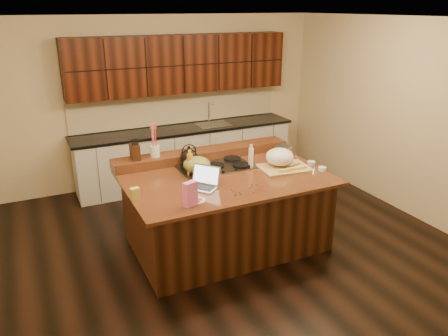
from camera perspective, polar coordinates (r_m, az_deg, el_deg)
name	(u,v)px	position (r m, az deg, el deg)	size (l,w,h in m)	color
room	(226,141)	(5.06, 0.24, 3.53)	(5.52, 5.02, 2.72)	black
island	(226,210)	(5.39, 0.23, -5.51)	(2.40, 1.60, 0.92)	black
back_ledge	(203,154)	(5.79, -2.75, 1.85)	(2.40, 0.30, 0.12)	black
cooktop	(215,166)	(5.46, -1.12, 0.20)	(0.92, 0.52, 0.05)	gray
back_counter	(184,124)	(7.25, -5.23, 5.68)	(3.70, 0.66, 2.40)	silver
kettle	(189,157)	(5.42, -4.59, 1.44)	(0.22, 0.22, 0.20)	black
green_bowl	(197,164)	(5.19, -3.56, 0.49)	(0.33, 0.33, 0.18)	olive
laptop	(204,182)	(4.87, -2.68, -1.79)	(0.41, 0.43, 0.23)	#B7B7BC
oil_bottle	(190,165)	(5.17, -4.46, 0.39)	(0.07, 0.07, 0.27)	orange
vinegar_bottle	(251,158)	(5.44, 3.54, 1.32)	(0.06, 0.06, 0.25)	silver
wooden_tray	(281,159)	(5.47, 7.44, 1.12)	(0.65, 0.51, 0.25)	tan
ramekin_a	(322,169)	(5.50, 12.72, -0.09)	(0.10, 0.10, 0.04)	white
ramekin_b	(311,163)	(5.66, 11.34, 0.64)	(0.10, 0.10, 0.04)	white
ramekin_c	(277,154)	(5.93, 6.90, 1.81)	(0.10, 0.10, 0.04)	white
strainer_bowl	(283,150)	(6.05, 7.75, 2.36)	(0.24, 0.24, 0.09)	#996B3F
kitchen_timer	(314,170)	(5.40, 11.70, -0.25)	(0.08, 0.08, 0.07)	silver
pink_bag	(190,194)	(4.40, -4.44, -3.40)	(0.14, 0.07, 0.26)	pink
candy_plate	(197,201)	(4.55, -3.57, -4.27)	(0.18, 0.18, 0.01)	white
package_box	(135,194)	(4.65, -11.55, -3.31)	(0.09, 0.06, 0.13)	gold
utensil_crock	(155,151)	(5.54, -9.01, 2.18)	(0.12, 0.12, 0.14)	white
knife_block	(135,152)	(5.47, -11.56, 2.09)	(0.10, 0.16, 0.20)	black
gumdrop_0	(232,190)	(4.79, 1.02, -2.84)	(0.02, 0.02, 0.02)	red
gumdrop_1	(254,192)	(4.74, 3.89, -3.14)	(0.02, 0.02, 0.02)	#198C26
gumdrop_2	(252,184)	(4.94, 3.66, -2.14)	(0.02, 0.02, 0.02)	red
gumdrop_3	(235,195)	(4.66, 1.48, -3.53)	(0.02, 0.02, 0.02)	#198C26
gumdrop_4	(260,189)	(4.82, 4.70, -2.78)	(0.02, 0.02, 0.02)	red
gumdrop_5	(256,184)	(4.94, 4.22, -2.14)	(0.02, 0.02, 0.02)	#198C26
gumdrop_6	(240,193)	(4.72, 2.08, -3.24)	(0.02, 0.02, 0.02)	red
gumdrop_7	(241,194)	(4.69, 2.20, -3.40)	(0.02, 0.02, 0.02)	#198C26
gumdrop_8	(250,187)	(4.86, 3.42, -2.56)	(0.02, 0.02, 0.02)	red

